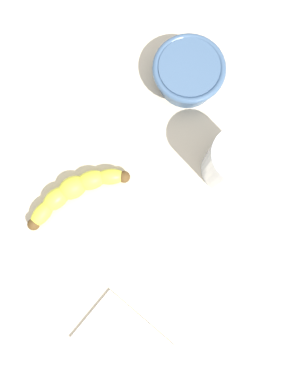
{
  "coord_description": "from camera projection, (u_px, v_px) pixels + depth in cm",
  "views": [
    {
      "loc": [
        -11.88,
        1.43,
        67.74
      ],
      "look_at": [
        -5.15,
        -2.95,
        5.0
      ],
      "focal_mm": 33.78,
      "sensor_mm": 36.0,
      "label": 1
    }
  ],
  "objects": [
    {
      "name": "wooden_tabletop",
      "position": [
        126.0,
        180.0,
        0.67
      ],
      "size": [
        120.0,
        120.0,
        3.0
      ],
      "primitive_type": "cube",
      "color": "beige",
      "rests_on": "ground"
    },
    {
      "name": "ceramic_bowl",
      "position": [
        188.0,
        73.0,
        0.65
      ],
      "size": [
        13.03,
        13.03,
        5.48
      ],
      "color": "#3D5675",
      "rests_on": "wooden_tabletop"
    },
    {
      "name": "folded_napkin",
      "position": [
        122.0,
        342.0,
        0.62
      ],
      "size": [
        17.11,
        14.4,
        0.6
      ],
      "primitive_type": "cube",
      "rotation": [
        0.0,
        0.0,
        0.3
      ],
      "color": "white",
      "rests_on": "wooden_tabletop"
    },
    {
      "name": "banana",
      "position": [
        75.0,
        191.0,
        0.63
      ],
      "size": [
        6.63,
        19.86,
        3.92
      ],
      "rotation": [
        0.0,
        0.0,
        1.5
      ],
      "color": "yellow",
      "rests_on": "wooden_tabletop"
    },
    {
      "name": "smoothie_glass",
      "position": [
        232.0,
        162.0,
        0.6
      ],
      "size": [
        9.02,
        9.02,
        11.97
      ],
      "color": "silver",
      "rests_on": "wooden_tabletop"
    }
  ]
}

